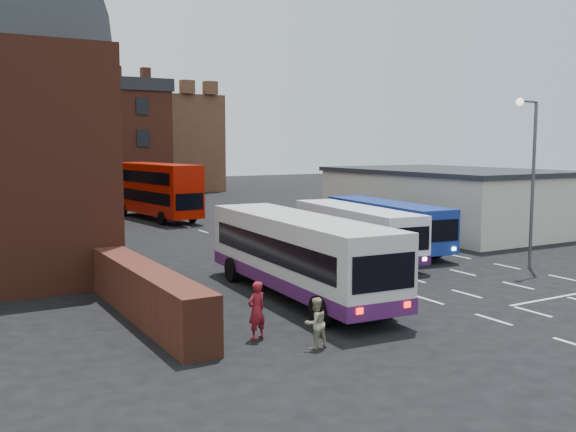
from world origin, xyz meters
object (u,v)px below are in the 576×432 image
bus_white_outbound (298,250)px  bus_blue (387,222)px  bus_red_double (157,190)px  pedestrian_red (257,310)px  bus_white_inbound (355,228)px  pedestrian_beige (316,323)px  street_lamp (530,168)px

bus_white_outbound → bus_blue: size_ratio=1.16×
bus_red_double → pedestrian_red: bearing=70.5°
bus_white_inbound → bus_blue: size_ratio=1.00×
pedestrian_beige → bus_red_double: bearing=-103.3°
bus_white_outbound → pedestrian_red: (-3.96, -4.15, -0.96)m
pedestrian_red → bus_red_double: bearing=-119.3°
bus_red_double → pedestrian_red: bus_red_double is taller
bus_white_outbound → bus_white_inbound: (6.84, 5.61, -0.26)m
bus_white_inbound → bus_blue: bearing=-149.8°
pedestrian_red → pedestrian_beige: size_ratio=1.19×
bus_red_double → bus_white_inbound: bearing=92.1°
bus_blue → bus_red_double: (-6.40, 20.77, 0.75)m
bus_blue → pedestrian_red: bearing=45.0°
street_lamp → pedestrian_beige: size_ratio=5.31×
street_lamp → pedestrian_red: street_lamp is taller
bus_white_inbound → pedestrian_red: bearing=48.5°
bus_blue → pedestrian_beige: 18.19m
bus_white_inbound → bus_red_double: (-3.19, 22.18, 0.75)m
pedestrian_beige → bus_white_inbound: bearing=-132.8°
bus_blue → bus_white_inbound: bearing=30.1°
bus_blue → pedestrian_beige: bus_blue is taller
bus_white_outbound → pedestrian_red: bearing=-130.1°
pedestrian_red → street_lamp: bearing=176.0°
bus_white_outbound → bus_white_inbound: size_ratio=1.16×
bus_white_inbound → bus_red_double: size_ratio=0.90×
bus_red_double → street_lamp: size_ratio=1.40×
street_lamp → bus_red_double: bearing=107.0°
street_lamp → pedestrian_red: size_ratio=4.45×
bus_blue → pedestrian_red: size_ratio=5.60×
bus_white_outbound → bus_blue: bearing=38.5°
pedestrian_beige → bus_blue: bearing=-137.6°
bus_white_inbound → bus_blue: (3.21, 1.41, -0.00)m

